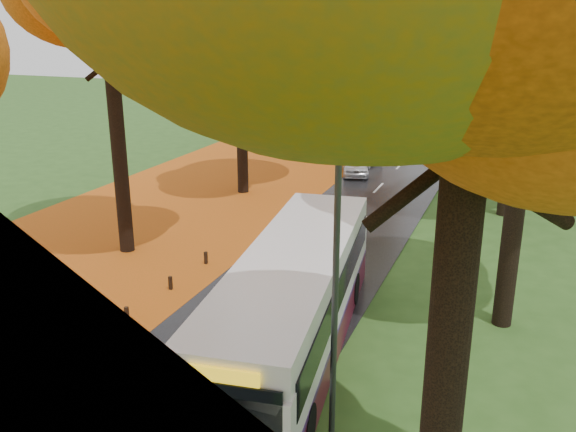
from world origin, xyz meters
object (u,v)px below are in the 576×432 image
Objects in this scene: streetlamp_far at (488,75)px; car_dark at (393,135)px; bus at (294,300)px; car_silver at (366,156)px; car_white at (355,164)px; streetlamp_near at (325,250)px; streetlamp_mid at (456,110)px.

streetlamp_far is 11.00m from car_dark.
car_silver is at bearing 92.09° from bus.
bus reaches higher than car_white.
bus reaches higher than car_silver.
streetlamp_near and streetlamp_mid have the same top height.
streetlamp_near is 0.66× the size of bus.
streetlamp_far is (0.00, 22.00, 0.00)m from streetlamp_mid.
car_dark is (0.03, 8.37, -0.03)m from car_silver.
streetlamp_near is 36.56m from car_dark.
bus is at bearing -96.76° from car_white.
bus is 3.17× the size of car_white.
streetlamp_mid is at bearing -54.07° from car_dark.
bus is at bearing -96.13° from streetlamp_mid.
streetlamp_mid reaches higher than car_silver.
bus is 3.24× the size of car_silver.
bus is at bearing -70.68° from car_dark.
streetlamp_near is 2.10× the size of car_white.
car_silver is (-4.14, 24.03, -1.02)m from bus.
streetlamp_far is 40.74m from bus.
streetlamp_far is at bearing 90.00° from streetlamp_mid.
car_white is (-6.11, 24.75, -4.02)m from streetlamp_near.
streetlamp_near and streetlamp_far have the same top height.
car_white is 2.69m from car_silver.
streetlamp_mid reaches higher than bus.
streetlamp_mid is 2.00× the size of car_dark.
streetlamp_far is at bearing 90.00° from streetlamp_near.
streetlamp_far is 2.10× the size of car_white.
bus is at bearing -92.81° from streetlamp_far.
car_silver reaches higher than car_dark.
streetlamp_mid is 2.10× the size of car_white.
car_dark is at bearing 89.54° from bus.
streetlamp_mid is at bearing -37.78° from car_silver.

